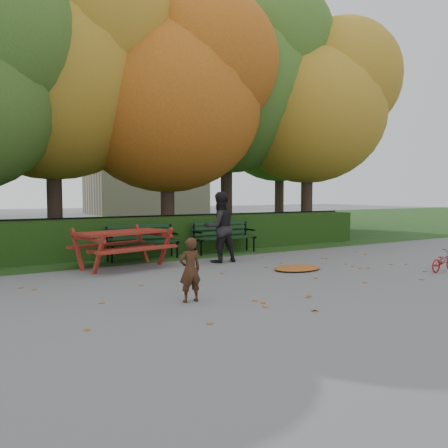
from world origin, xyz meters
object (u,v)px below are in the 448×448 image
tree_e (319,103)px  picnic_table (122,239)px  child (190,270)px  bicycle (443,261)px  tree_g (289,116)px  tree_c (179,93)px  tree_d (239,78)px  bench_left (142,239)px  bench_right (223,234)px  adult (220,227)px  tree_b (66,65)px

tree_e → picnic_table: size_ratio=3.64×
child → bicycle: child is taller
tree_g → bicycle: tree_g is taller
tree_c → picnic_table: size_ratio=3.57×
tree_d → bicycle: (-0.26, -8.48, -5.75)m
bench_left → bicycle: bench_left is taller
tree_d → bench_right: size_ratio=5.32×
bicycle → tree_g: bearing=-28.0°
tree_e → adult: (-6.36, -3.47, -4.23)m
bench_right → adult: (-0.94, -1.41, 0.33)m
child → picnic_table: bearing=-91.3°
bench_left → picnic_table: bearing=-130.7°
bench_left → bicycle: size_ratio=2.07×
bench_left → adult: size_ratio=1.06×
child → adult: 3.93m
tree_d → adult: size_ratio=5.62×
tree_c → bench_left: size_ratio=4.44×
tree_g → child: bearing=-134.8°
tree_d → bicycle: tree_d is taller
tree_d → bicycle: bearing=-91.7°
tree_b → bicycle: tree_b is taller
tree_c → bicycle: 9.00m
child → bicycle: (5.82, -0.42, -0.27)m
picnic_table → child: 3.60m
tree_g → picnic_table: size_ratio=3.81×
tree_c → tree_g: size_ratio=0.94×
bench_right → adult: adult is taller
bench_right → bicycle: 5.57m
bench_right → adult: size_ratio=1.06×
adult → bicycle: size_ratio=1.96×
tree_b → adult: (2.60, -4.45, -4.55)m
child → tree_e: bearing=-142.7°
tree_e → bench_right: bearing=-159.1°
tree_c → adult: 5.45m
tree_g → bicycle: bearing=-113.2°
tree_c → child: (-3.03, -6.79, -4.33)m
tree_g → bicycle: 13.04m
tree_e → bicycle: tree_e is taller
tree_d → child: size_ratio=9.64×
tree_e → bench_left: (-7.82, -2.07, -4.56)m
tree_c → child: tree_c is taller
tree_g → bicycle: (-4.71, -11.01, -5.14)m
tree_g → picnic_table: (-10.44, -7.00, -4.73)m
bench_left → adult: 2.06m
tree_d → bench_right: bearing=-128.2°
tree_d → bench_left: 8.31m
child → bench_right: bearing=-125.8°
tree_c → bench_right: bearing=-83.3°
tree_d → picnic_table: 9.18m
bicycle → tree_b: bearing=32.4°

